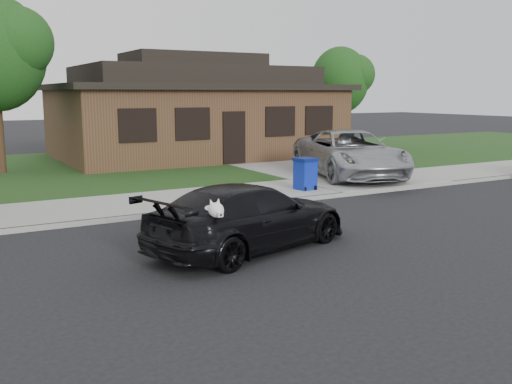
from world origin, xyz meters
TOP-DOWN VIEW (x-y plane):
  - ground at (0.00, 0.00)m, footprint 120.00×120.00m
  - sidewalk at (0.00, 5.00)m, footprint 60.00×3.00m
  - curb at (0.00, 3.50)m, footprint 60.00×0.12m
  - lawn at (0.00, 13.00)m, footprint 60.00×13.00m
  - driveway at (6.00, 10.00)m, footprint 4.50×13.00m
  - sedan at (-1.41, -0.17)m, footprint 4.79×3.02m
  - minivan at (5.97, 6.02)m, footprint 4.17×6.26m
  - recycling_bin at (3.11, 4.55)m, footprint 0.64×0.65m
  - house at (4.00, 15.00)m, footprint 12.60×8.60m
  - tree_1 at (12.14, 14.40)m, footprint 3.15×3.00m

SIDE VIEW (x-z plane):
  - ground at x=0.00m, z-range 0.00..0.00m
  - sidewalk at x=0.00m, z-range 0.00..0.12m
  - curb at x=0.00m, z-range 0.00..0.12m
  - lawn at x=0.00m, z-range 0.00..0.13m
  - driveway at x=6.00m, z-range 0.00..0.14m
  - recycling_bin at x=3.11m, z-range 0.13..1.08m
  - sedan at x=-1.41m, z-range 0.00..1.29m
  - minivan at x=5.97m, z-range 0.14..1.74m
  - house at x=4.00m, z-range -0.19..4.46m
  - tree_1 at x=12.14m, z-range 1.09..6.34m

